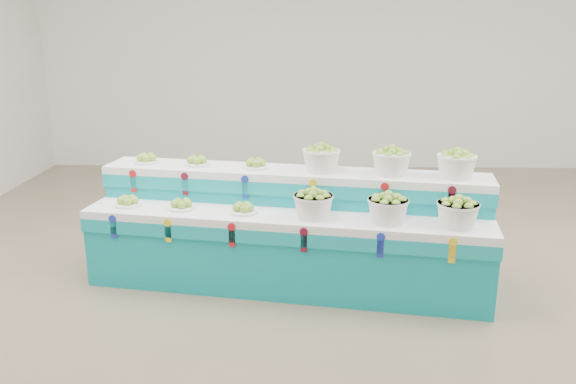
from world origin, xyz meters
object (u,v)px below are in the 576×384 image
(basket_lower_left, at_px, (313,204))
(display_stand, at_px, (288,230))
(basket_upper_right, at_px, (456,164))
(plate_upper_mid, at_px, (197,160))

(basket_lower_left, bearing_deg, display_stand, 130.06)
(basket_upper_right, bearing_deg, basket_lower_left, -169.24)
(basket_lower_left, height_order, plate_upper_mid, plate_upper_mid)
(display_stand, relative_size, basket_upper_right, 10.59)
(basket_lower_left, relative_size, basket_upper_right, 1.00)
(display_stand, distance_m, basket_lower_left, 0.48)
(display_stand, bearing_deg, basket_upper_right, 8.72)
(plate_upper_mid, bearing_deg, basket_upper_right, -9.80)
(basket_upper_right, bearing_deg, display_stand, 178.92)
(display_stand, height_order, basket_lower_left, display_stand)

